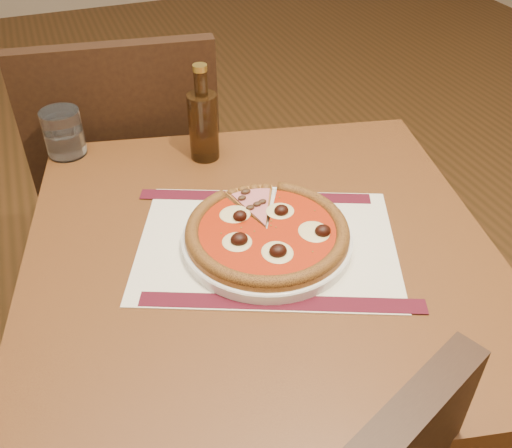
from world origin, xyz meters
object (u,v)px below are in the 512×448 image
(table, at_px, (260,286))
(pizza, at_px, (267,231))
(water_glass, at_px, (63,133))
(bottle, at_px, (203,123))
(chair_far, at_px, (133,176))
(plate, at_px, (267,240))

(table, bearing_deg, pizza, -26.13)
(table, bearing_deg, water_glass, 122.70)
(water_glass, xyz_separation_m, bottle, (0.27, -0.12, 0.03))
(chair_far, xyz_separation_m, plate, (0.14, -0.63, 0.22))
(table, distance_m, pizza, 0.13)
(chair_far, height_order, plate, chair_far)
(plate, height_order, water_glass, water_glass)
(plate, relative_size, bottle, 1.43)
(water_glass, relative_size, bottle, 0.49)
(table, distance_m, bottle, 0.36)
(table, relative_size, pizza, 3.41)
(pizza, distance_m, bottle, 0.32)
(pizza, distance_m, water_glass, 0.52)
(chair_far, xyz_separation_m, pizza, (0.14, -0.63, 0.24))
(chair_far, height_order, bottle, bottle)
(table, distance_m, chair_far, 0.64)
(plate, xyz_separation_m, pizza, (-0.00, -0.00, 0.02))
(table, xyz_separation_m, pizza, (0.01, -0.01, 0.13))
(pizza, bearing_deg, plate, 83.44)
(table, bearing_deg, plate, -24.98)
(chair_far, xyz_separation_m, water_glass, (-0.15, -0.19, 0.26))
(table, xyz_separation_m, chair_far, (-0.13, 0.62, -0.11))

